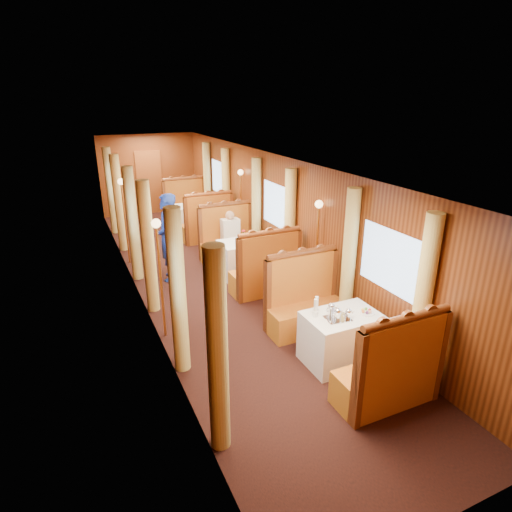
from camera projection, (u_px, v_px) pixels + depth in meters
floor at (212, 280)px, 8.94m from camera, size 3.00×12.00×0.01m
ceiling at (207, 159)px, 8.06m from camera, size 3.00×12.00×0.01m
wall_far at (149, 174)px, 13.60m from camera, size 3.00×0.01×2.50m
wall_near at (454, 416)px, 3.40m from camera, size 3.00×0.01×2.50m
wall_left at (133, 232)px, 7.92m from camera, size 0.01×12.00×2.50m
wall_right at (277, 215)px, 9.08m from camera, size 0.01×12.00×2.50m
doorway_far at (150, 182)px, 13.66m from camera, size 0.80×0.04×2.00m
table_near at (341, 338)px, 6.13m from camera, size 1.05×0.72×0.75m
banquette_near_fwd at (389, 375)px, 5.25m from camera, size 1.30×0.55×1.34m
banquette_near_aft at (305, 305)px, 6.97m from camera, size 1.30×0.55×1.34m
table_mid at (245, 258)px, 9.10m from camera, size 1.05×0.72×0.75m
banquette_mid_fwd at (266, 273)px, 8.22m from camera, size 1.30×0.55×1.34m
banquette_mid_aft at (228, 242)px, 9.95m from camera, size 1.30×0.55×1.34m
table_far at (196, 218)px, 12.08m from camera, size 1.05×0.72×0.75m
banquette_far_fwd at (208, 225)px, 11.20m from camera, size 1.30×0.55×1.34m
banquette_far_aft at (186, 208)px, 12.92m from camera, size 1.30×0.55×1.34m
tea_tray at (338, 319)px, 5.88m from camera, size 0.37×0.30×0.01m
teapot_left at (337, 316)px, 5.83m from camera, size 0.20×0.17×0.14m
teapot_right at (348, 315)px, 5.87m from camera, size 0.15×0.12×0.12m
teapot_back at (331, 310)px, 6.00m from camera, size 0.15×0.12×0.12m
fruit_plate at (366, 312)px, 6.04m from camera, size 0.23×0.23×0.05m
cup_inboard at (315, 310)px, 5.91m from camera, size 0.08×0.08×0.26m
cup_outboard at (316, 307)px, 5.99m from camera, size 0.08×0.08×0.26m
rose_vase_mid at (244, 233)px, 8.92m from camera, size 0.06×0.06×0.36m
rose_vase_far at (196, 198)px, 11.90m from camera, size 0.06×0.06×0.36m
window_left_near at (185, 300)px, 4.88m from camera, size 0.01×1.20×0.90m
curtain_left_near_a at (218, 354)px, 4.35m from camera, size 0.22×0.22×2.35m
curtain_left_near_b at (178, 293)px, 5.68m from camera, size 0.22×0.22×2.35m
window_right_near at (390, 261)px, 6.03m from camera, size 0.01×1.20×0.90m
curtain_right_near_a at (423, 302)px, 5.42m from camera, size 0.22×0.22×2.35m
curtain_right_near_b at (349, 261)px, 6.75m from camera, size 0.22×0.22×2.35m
window_left_mid at (133, 222)px, 7.85m from camera, size 0.01×1.20×0.90m
curtain_left_mid_a at (148, 248)px, 7.33m from camera, size 0.22×0.22×2.35m
curtain_left_mid_b at (133, 225)px, 8.65m from camera, size 0.22×0.22×2.35m
window_right_mid at (276, 205)px, 9.01m from camera, size 0.01×1.20×0.90m
curtain_right_mid_a at (290, 228)px, 8.40m from camera, size 0.22×0.22×2.35m
curtain_right_mid_b at (257, 210)px, 9.73m from camera, size 0.22×0.22×2.35m
window_left_far at (109, 187)px, 10.83m from camera, size 0.01×1.20×0.90m
curtain_left_far_a at (119, 204)px, 10.30m from camera, size 0.22×0.22×2.35m
curtain_left_far_b at (111, 191)px, 11.63m from camera, size 0.22×0.22×2.35m
window_right_far at (220, 178)px, 11.98m from camera, size 0.01×1.20×0.90m
curtain_right_far_a at (226, 193)px, 11.37m from camera, size 0.22×0.22×2.35m
curtain_right_far_b at (207, 183)px, 12.70m from camera, size 0.22×0.22×2.35m
sconce_left_fore at (159, 255)px, 6.42m from camera, size 0.14×0.14×1.95m
sconce_right_fore at (318, 232)px, 7.51m from camera, size 0.14×0.14×1.95m
sconce_left_aft at (123, 204)px, 9.39m from camera, size 0.14×0.14×1.95m
sconce_right_aft at (241, 193)px, 10.48m from camera, size 0.14×0.14×1.95m
steward at (168, 238)px, 8.72m from camera, size 0.59×0.75×1.82m
passenger at (231, 231)px, 9.65m from camera, size 0.40×0.44×0.76m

